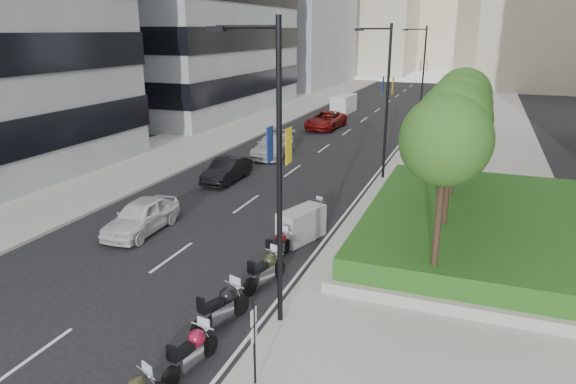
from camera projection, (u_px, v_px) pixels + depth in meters
The scene contains 26 objects.
ground at pixel (143, 314), 16.32m from camera, with size 160.00×160.00×0.00m, color black.
sidewalk_right at pixel (471, 145), 40.08m from camera, with size 10.00×100.00×0.15m, color #9E9B93.
sidewalk_left at pixel (230, 128), 47.10m from camera, with size 8.00×100.00×0.15m, color #9E9B93.
lane_edge at pixel (403, 141), 41.87m from camera, with size 0.12×100.00×0.01m, color silver.
lane_centre at pixel (341, 136), 43.61m from camera, with size 0.12×100.00×0.01m, color silver.
planter at pixel (482, 234), 21.80m from camera, with size 10.00×14.00×0.40m, color #A5A399.
hedge at pixel (483, 221), 21.62m from camera, with size 9.40×13.40×0.80m, color #194413.
tree_0 at pixel (446, 141), 15.42m from camera, with size 2.80×2.80×6.30m.
tree_1 at pixel (454, 120), 18.99m from camera, with size 2.80×2.80×6.30m.
tree_2 at pixel (459, 106), 22.56m from camera, with size 2.80×2.80×6.30m.
tree_3 at pixel (463, 96), 26.13m from camera, with size 2.80×2.80×6.30m.
lamp_post_0 at pixel (274, 164), 14.30m from camera, with size 2.34×0.45×9.00m.
lamp_post_1 at pixel (385, 95), 29.48m from camera, with size 2.34×0.45×9.00m.
lamp_post_2 at pixel (422, 72), 45.56m from camera, with size 2.34×0.45×9.00m.
parking_sign at pixel (254, 338), 12.49m from camera, with size 0.06×0.32×2.50m.
motorcycle_1 at pixel (192, 351), 13.44m from camera, with size 0.73×2.18×1.09m.
motorcycle_2 at pixel (222, 307), 15.48m from camera, with size 1.00×2.32×1.19m.
motorcycle_3 at pixel (266, 270), 17.94m from camera, with size 0.87×2.25×1.14m.
motorcycle_4 at pixel (278, 246), 19.99m from camera, with size 0.71×2.12×1.05m.
motorcycle_5 at pixel (301, 225), 21.81m from camera, with size 1.66×2.51×1.41m.
motorcycle_6 at pixel (313, 212), 23.88m from camera, with size 0.87×1.91×0.99m.
car_a at pixel (141, 216), 22.75m from camera, with size 1.76×4.36×1.49m, color white.
car_b at pixel (227, 170), 30.43m from camera, with size 1.47×4.22×1.39m, color black.
car_c at pixel (274, 145), 36.62m from camera, with size 2.14×5.26×1.53m, color #BDBCBF.
car_d at pixel (326, 120), 46.72m from camera, with size 2.59×5.61×1.56m, color maroon.
delivery_van at pixel (343, 105), 55.85m from camera, with size 1.91×4.55×1.88m.
Camera 1 is at (9.37, -11.86, 8.62)m, focal length 32.00 mm.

